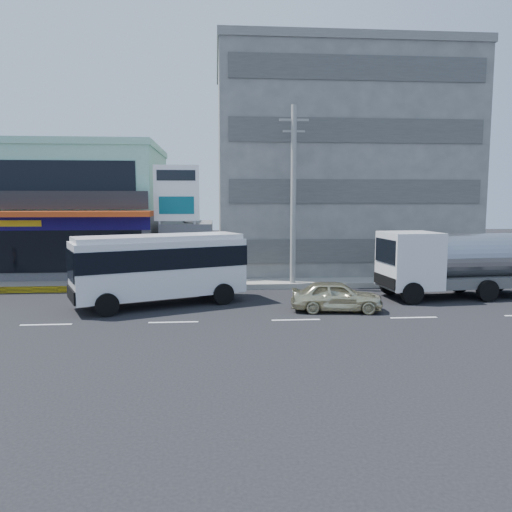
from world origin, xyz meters
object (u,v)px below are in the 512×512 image
(shop_building, at_px, (68,214))
(satellite_dish, at_px, (187,222))
(minibus, at_px, (160,264))
(tanker_truck, at_px, (458,262))
(concrete_building, at_px, (333,170))
(sedan, at_px, (336,296))
(utility_pole_near, at_px, (293,195))
(billboard, at_px, (177,200))

(shop_building, bearing_deg, satellite_dish, -20.21)
(minibus, relative_size, tanker_truck, 0.95)
(shop_building, relative_size, satellite_dish, 8.27)
(shop_building, xyz_separation_m, concrete_building, (18.00, 1.05, 3.00))
(concrete_building, bearing_deg, sedan, -102.32)
(utility_pole_near, distance_m, tanker_truck, 9.17)
(billboard, bearing_deg, concrete_building, 28.92)
(tanker_truck, bearing_deg, shop_building, 155.78)
(shop_building, height_order, concrete_building, concrete_building)
(minibus, xyz_separation_m, sedan, (7.94, -1.91, -1.28))
(shop_building, height_order, minibus, shop_building)
(shop_building, bearing_deg, utility_pole_near, -25.06)
(satellite_dish, relative_size, sedan, 0.37)
(shop_building, xyz_separation_m, satellite_dish, (8.00, -2.95, -0.42))
(shop_building, height_order, utility_pole_near, utility_pole_near)
(concrete_building, xyz_separation_m, sedan, (-2.95, -13.50, -6.32))
(concrete_building, height_order, billboard, concrete_building)
(sedan, bearing_deg, tanker_truck, -61.98)
(satellite_dish, relative_size, tanker_truck, 0.17)
(concrete_building, relative_size, minibus, 1.95)
(satellite_dish, height_order, billboard, billboard)
(billboard, height_order, utility_pole_near, utility_pole_near)
(shop_building, distance_m, concrete_building, 18.28)
(billboard, bearing_deg, minibus, -93.79)
(concrete_building, xyz_separation_m, satellite_dish, (-10.00, -4.00, -3.42))
(concrete_building, relative_size, tanker_truck, 1.85)
(shop_building, bearing_deg, minibus, -55.96)
(billboard, relative_size, tanker_truck, 0.80)
(shop_building, relative_size, tanker_truck, 1.43)
(billboard, distance_m, tanker_truck, 15.57)
(concrete_building, distance_m, tanker_truck, 12.68)
(utility_pole_near, xyz_separation_m, tanker_truck, (7.87, -3.29, -3.36))
(satellite_dish, relative_size, minibus, 0.18)
(billboard, relative_size, minibus, 0.84)
(shop_building, xyz_separation_m, utility_pole_near, (14.00, -6.55, 1.15))
(minibus, bearing_deg, utility_pole_near, 30.10)
(sedan, bearing_deg, satellite_dish, 43.69)
(satellite_dish, xyz_separation_m, tanker_truck, (13.87, -6.89, -1.78))
(satellite_dish, distance_m, utility_pole_near, 7.17)
(shop_building, height_order, tanker_truck, shop_building)
(minibus, bearing_deg, shop_building, 124.04)
(utility_pole_near, bearing_deg, minibus, -149.90)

